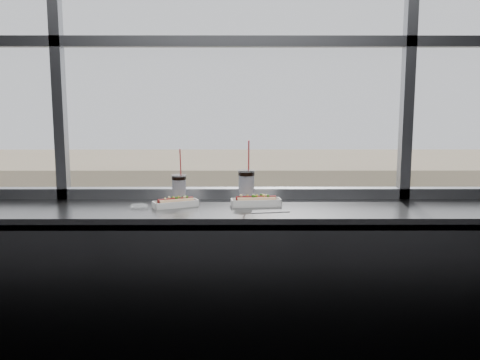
{
  "coord_description": "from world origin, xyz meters",
  "views": [
    {
      "loc": [
        0.03,
        -1.6,
        1.69
      ],
      "look_at": [
        0.04,
        1.23,
        1.25
      ],
      "focal_mm": 40.0,
      "sensor_mm": 36.0,
      "label": 1
    }
  ],
  "objects_px": {
    "hotdog_tray_right": "(256,201)",
    "tree_center": "(239,250)",
    "loose_straw": "(271,212)",
    "wrapper": "(139,206)",
    "hotdog_tray_left": "(176,203)",
    "car_far_a": "(17,315)",
    "pedestrian_a": "(158,283)",
    "pedestrian_b": "(227,283)",
    "tree_left": "(78,256)",
    "soda_cup_right": "(246,185)",
    "soda_cup_left": "(179,188)",
    "tree_right": "(423,249)",
    "pedestrian_c": "(307,286)"
  },
  "relations": [
    {
      "from": "hotdog_tray_left",
      "to": "pedestrian_a",
      "type": "relative_size",
      "value": 0.12
    },
    {
      "from": "hotdog_tray_left",
      "to": "pedestrian_c",
      "type": "bearing_deg",
      "value": 56.2
    },
    {
      "from": "pedestrian_b",
      "to": "tree_right",
      "type": "height_order",
      "value": "tree_right"
    },
    {
      "from": "tree_center",
      "to": "tree_right",
      "type": "relative_size",
      "value": 0.99
    },
    {
      "from": "hotdog_tray_left",
      "to": "hotdog_tray_right",
      "type": "bearing_deg",
      "value": -21.27
    },
    {
      "from": "wrapper",
      "to": "pedestrian_c",
      "type": "xyz_separation_m",
      "value": [
        4.79,
        29.01,
        -11.03
      ]
    },
    {
      "from": "wrapper",
      "to": "hotdog_tray_left",
      "type": "bearing_deg",
      "value": 8.35
    },
    {
      "from": "hotdog_tray_right",
      "to": "loose_straw",
      "type": "height_order",
      "value": "hotdog_tray_right"
    },
    {
      "from": "soda_cup_left",
      "to": "car_far_a",
      "type": "height_order",
      "value": "soda_cup_left"
    },
    {
      "from": "wrapper",
      "to": "pedestrian_a",
      "type": "xyz_separation_m",
      "value": [
        -4.58,
        29.49,
        -11.05
      ]
    },
    {
      "from": "hotdog_tray_right",
      "to": "soda_cup_right",
      "type": "bearing_deg",
      "value": 114.09
    },
    {
      "from": "loose_straw",
      "to": "wrapper",
      "type": "xyz_separation_m",
      "value": [
        -0.7,
        0.12,
        0.01
      ]
    },
    {
      "from": "pedestrian_c",
      "to": "tree_left",
      "type": "height_order",
      "value": "tree_left"
    },
    {
      "from": "pedestrian_c",
      "to": "hotdog_tray_left",
      "type": "bearing_deg",
      "value": 170.99
    },
    {
      "from": "hotdog_tray_left",
      "to": "tree_center",
      "type": "bearing_deg",
      "value": 64.55
    },
    {
      "from": "soda_cup_right",
      "to": "wrapper",
      "type": "bearing_deg",
      "value": -166.29
    },
    {
      "from": "car_far_a",
      "to": "pedestrian_c",
      "type": "xyz_separation_m",
      "value": [
        16.09,
        4.72,
        -0.09
      ]
    },
    {
      "from": "soda_cup_left",
      "to": "wrapper",
      "type": "height_order",
      "value": "soda_cup_left"
    },
    {
      "from": "soda_cup_left",
      "to": "tree_right",
      "type": "distance_m",
      "value": 31.57
    },
    {
      "from": "wrapper",
      "to": "tree_left",
      "type": "distance_m",
      "value": 31.05
    },
    {
      "from": "tree_center",
      "to": "car_far_a",
      "type": "bearing_deg",
      "value": -161.31
    },
    {
      "from": "hotdog_tray_left",
      "to": "tree_right",
      "type": "height_order",
      "value": "hotdog_tray_left"
    },
    {
      "from": "soda_cup_left",
      "to": "wrapper",
      "type": "xyz_separation_m",
      "value": [
        -0.2,
        -0.12,
        -0.08
      ]
    },
    {
      "from": "tree_center",
      "to": "pedestrian_a",
      "type": "bearing_deg",
      "value": 166.83
    },
    {
      "from": "soda_cup_right",
      "to": "loose_straw",
      "type": "bearing_deg",
      "value": -64.93
    },
    {
      "from": "hotdog_tray_right",
      "to": "wrapper",
      "type": "distance_m",
      "value": 0.63
    },
    {
      "from": "pedestrian_b",
      "to": "tree_left",
      "type": "xyz_separation_m",
      "value": [
        -8.98,
        -1.14,
        2.13
      ]
    },
    {
      "from": "loose_straw",
      "to": "tree_center",
      "type": "height_order",
      "value": "loose_straw"
    },
    {
      "from": "car_far_a",
      "to": "tree_left",
      "type": "distance_m",
      "value": 4.97
    },
    {
      "from": "car_far_a",
      "to": "pedestrian_a",
      "type": "relative_size",
      "value": 3.27
    },
    {
      "from": "hotdog_tray_left",
      "to": "pedestrian_c",
      "type": "height_order",
      "value": "hotdog_tray_left"
    },
    {
      "from": "hotdog_tray_left",
      "to": "soda_cup_right",
      "type": "height_order",
      "value": "soda_cup_right"
    },
    {
      "from": "hotdog_tray_left",
      "to": "wrapper",
      "type": "height_order",
      "value": "hotdog_tray_left"
    },
    {
      "from": "hotdog_tray_right",
      "to": "tree_right",
      "type": "height_order",
      "value": "hotdog_tray_right"
    },
    {
      "from": "hotdog_tray_right",
      "to": "tree_left",
      "type": "relative_size",
      "value": 0.06
    },
    {
      "from": "hotdog_tray_right",
      "to": "loose_straw",
      "type": "xyz_separation_m",
      "value": [
        0.07,
        -0.18,
        -0.02
      ]
    },
    {
      "from": "tree_left",
      "to": "tree_center",
      "type": "bearing_deg",
      "value": -0.0
    },
    {
      "from": "hotdog_tray_left",
      "to": "wrapper",
      "type": "bearing_deg",
      "value": 163.56
    },
    {
      "from": "loose_straw",
      "to": "tree_left",
      "type": "bearing_deg",
      "value": 99.34
    },
    {
      "from": "hotdog_tray_right",
      "to": "loose_straw",
      "type": "distance_m",
      "value": 0.19
    },
    {
      "from": "soda_cup_right",
      "to": "pedestrian_b",
      "type": "xyz_separation_m",
      "value": [
        -0.78,
        29.29,
        -11.12
      ]
    },
    {
      "from": "hotdog_tray_right",
      "to": "wrapper",
      "type": "bearing_deg",
      "value": 178.38
    },
    {
      "from": "hotdog_tray_left",
      "to": "tree_left",
      "type": "relative_size",
      "value": 0.05
    },
    {
      "from": "soda_cup_left",
      "to": "pedestrian_b",
      "type": "xyz_separation_m",
      "value": [
        -0.4,
        29.31,
        -11.1
      ]
    },
    {
      "from": "pedestrian_c",
      "to": "pedestrian_a",
      "type": "bearing_deg",
      "value": 87.09
    },
    {
      "from": "soda_cup_left",
      "to": "tree_right",
      "type": "bearing_deg",
      "value": 67.94
    },
    {
      "from": "hotdog_tray_right",
      "to": "pedestrian_a",
      "type": "bearing_deg",
      "value": 93.42
    },
    {
      "from": "soda_cup_left",
      "to": "tree_right",
      "type": "xyz_separation_m",
      "value": [
        11.42,
        28.17,
        -8.54
      ]
    },
    {
      "from": "hotdog_tray_right",
      "to": "tree_center",
      "type": "bearing_deg",
      "value": 83.6
    },
    {
      "from": "hotdog_tray_left",
      "to": "pedestrian_a",
      "type": "distance_m",
      "value": 31.83
    }
  ]
}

